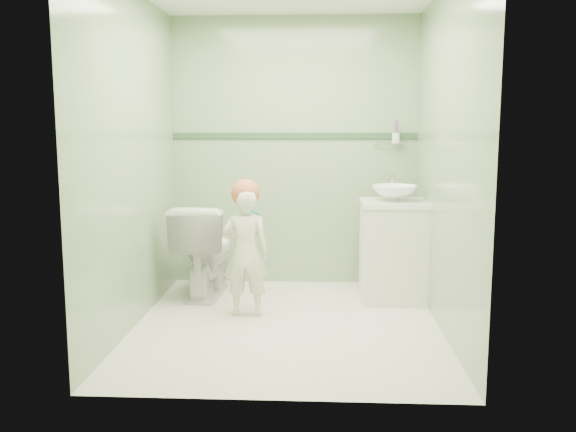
{
  "coord_description": "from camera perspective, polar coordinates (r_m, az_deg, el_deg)",
  "views": [
    {
      "loc": [
        0.23,
        -4.31,
        1.44
      ],
      "look_at": [
        0.0,
        0.15,
        0.78
      ],
      "focal_mm": 38.28,
      "sensor_mm": 36.0,
      "label": 1
    }
  ],
  "objects": [
    {
      "name": "ground",
      "position": [
        4.55,
        -0.1,
        -10.05
      ],
      "size": [
        2.5,
        2.5,
        0.0
      ],
      "primitive_type": "plane",
      "color": "white",
      "rests_on": "ground"
    },
    {
      "name": "basin",
      "position": [
        5.07,
        9.85,
        2.11
      ],
      "size": [
        0.37,
        0.37,
        0.13
      ],
      "primitive_type": "imported",
      "color": "white",
      "rests_on": "counter"
    },
    {
      "name": "toilet",
      "position": [
        5.27,
        -7.73,
        -3.11
      ],
      "size": [
        0.49,
        0.8,
        0.79
      ],
      "primitive_type": "imported",
      "rotation": [
        0.0,
        0.0,
        3.08
      ],
      "color": "white",
      "rests_on": "ground"
    },
    {
      "name": "trim_stripe",
      "position": [
        5.55,
        0.58,
        7.48
      ],
      "size": [
        2.2,
        0.02,
        0.05
      ],
      "primitive_type": "cube",
      "color": "#2D5134",
      "rests_on": "room_shell"
    },
    {
      "name": "faucet",
      "position": [
        5.25,
        9.63,
        3.2
      ],
      "size": [
        0.03,
        0.13,
        0.18
      ],
      "color": "silver",
      "rests_on": "counter"
    },
    {
      "name": "vanity",
      "position": [
        5.15,
        9.71,
        -3.36
      ],
      "size": [
        0.52,
        0.5,
        0.8
      ],
      "primitive_type": "cube",
      "color": "white",
      "rests_on": "ground"
    },
    {
      "name": "counter",
      "position": [
        5.08,
        9.82,
        1.17
      ],
      "size": [
        0.54,
        0.52,
        0.04
      ],
      "primitive_type": "cube",
      "color": "white",
      "rests_on": "vanity"
    },
    {
      "name": "hair_cap",
      "position": [
        4.61,
        -3.98,
        2.1
      ],
      "size": [
        0.22,
        0.22,
        0.22
      ],
      "primitive_type": "sphere",
      "color": "#B75D39",
      "rests_on": "toddler"
    },
    {
      "name": "teal_toothbrush",
      "position": [
        4.47,
        -3.14,
        0.36
      ],
      "size": [
        0.11,
        0.14,
        0.08
      ],
      "color": "#13827F",
      "rests_on": "toddler"
    },
    {
      "name": "toddler",
      "position": [
        4.66,
        -3.96,
        -3.44
      ],
      "size": [
        0.37,
        0.26,
        0.97
      ],
      "primitive_type": "imported",
      "rotation": [
        0.0,
        0.0,
        3.21
      ],
      "color": "silver",
      "rests_on": "ground"
    },
    {
      "name": "cup_holder",
      "position": [
        5.53,
        9.91,
        7.15
      ],
      "size": [
        0.26,
        0.07,
        0.21
      ],
      "color": "silver",
      "rests_on": "room_shell"
    },
    {
      "name": "room_shell",
      "position": [
        4.32,
        -0.1,
        5.23
      ],
      "size": [
        2.5,
        2.54,
        2.4
      ],
      "color": "#84AD7B",
      "rests_on": "ground"
    }
  ]
}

